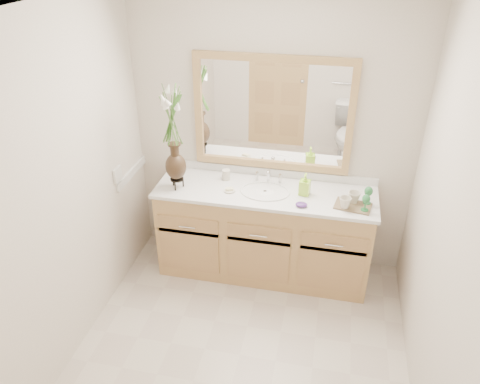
% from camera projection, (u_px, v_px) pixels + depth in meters
% --- Properties ---
extents(floor, '(2.60, 2.60, 0.00)m').
position_uv_depth(floor, '(240.00, 355.00, 3.44)').
color(floor, beige).
rests_on(floor, ground).
extents(ceiling, '(2.40, 2.60, 0.02)m').
position_uv_depth(ceiling, '(239.00, 9.00, 2.25)').
color(ceiling, white).
rests_on(ceiling, wall_back).
extents(wall_back, '(2.40, 0.02, 2.40)m').
position_uv_depth(wall_back, '(272.00, 136.00, 3.95)').
color(wall_back, silver).
rests_on(wall_back, floor).
extents(wall_left, '(0.02, 2.60, 2.40)m').
position_uv_depth(wall_left, '(61.00, 197.00, 3.06)').
color(wall_left, silver).
rests_on(wall_left, floor).
extents(wall_right, '(0.02, 2.60, 2.40)m').
position_uv_depth(wall_right, '(448.00, 243.00, 2.62)').
color(wall_right, silver).
rests_on(wall_right, floor).
extents(vanity, '(1.80, 0.55, 0.80)m').
position_uv_depth(vanity, '(264.00, 233.00, 4.10)').
color(vanity, tan).
rests_on(vanity, floor).
extents(counter, '(1.84, 0.57, 0.03)m').
position_uv_depth(counter, '(265.00, 192.00, 3.90)').
color(counter, white).
rests_on(counter, vanity).
extents(sink, '(0.38, 0.34, 0.23)m').
position_uv_depth(sink, '(265.00, 197.00, 3.90)').
color(sink, white).
rests_on(sink, counter).
extents(mirror, '(1.32, 0.04, 0.97)m').
position_uv_depth(mirror, '(272.00, 114.00, 3.83)').
color(mirror, white).
rests_on(mirror, wall_back).
extents(switch_plate, '(0.02, 0.12, 0.12)m').
position_uv_depth(switch_plate, '(118.00, 174.00, 3.82)').
color(switch_plate, white).
rests_on(switch_plate, wall_left).
extents(flower_vase, '(0.20, 0.20, 0.83)m').
position_uv_depth(flower_vase, '(173.00, 124.00, 3.65)').
color(flower_vase, black).
rests_on(flower_vase, counter).
extents(tumbler, '(0.07, 0.07, 0.09)m').
position_uv_depth(tumbler, '(226.00, 175.00, 4.04)').
color(tumbler, beige).
rests_on(tumbler, counter).
extents(soap_dish, '(0.10, 0.10, 0.03)m').
position_uv_depth(soap_dish, '(230.00, 190.00, 3.87)').
color(soap_dish, beige).
rests_on(soap_dish, counter).
extents(soap_bottle, '(0.09, 0.09, 0.17)m').
position_uv_depth(soap_bottle, '(305.00, 185.00, 3.80)').
color(soap_bottle, '#A4E435').
rests_on(soap_bottle, counter).
extents(purple_dish, '(0.10, 0.08, 0.03)m').
position_uv_depth(purple_dish, '(301.00, 205.00, 3.66)').
color(purple_dish, '#4E2775').
rests_on(purple_dish, counter).
extents(tray, '(0.31, 0.23, 0.01)m').
position_uv_depth(tray, '(353.00, 206.00, 3.66)').
color(tray, brown).
rests_on(tray, counter).
extents(mug_left, '(0.10, 0.10, 0.09)m').
position_uv_depth(mug_left, '(345.00, 202.00, 3.61)').
color(mug_left, beige).
rests_on(mug_left, tray).
extents(mug_right, '(0.13, 0.13, 0.10)m').
position_uv_depth(mug_right, '(354.00, 197.00, 3.67)').
color(mug_right, beige).
rests_on(mug_right, tray).
extents(goblet_front, '(0.06, 0.06, 0.14)m').
position_uv_depth(goblet_front, '(366.00, 200.00, 3.55)').
color(goblet_front, '#257138').
rests_on(goblet_front, tray).
extents(goblet_back, '(0.07, 0.07, 0.15)m').
position_uv_depth(goblet_back, '(368.00, 192.00, 3.64)').
color(goblet_back, '#257138').
rests_on(goblet_back, tray).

